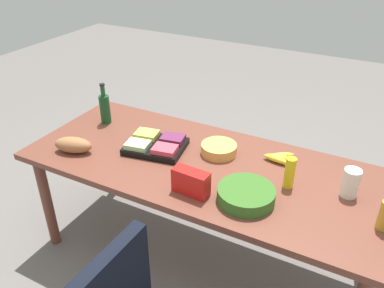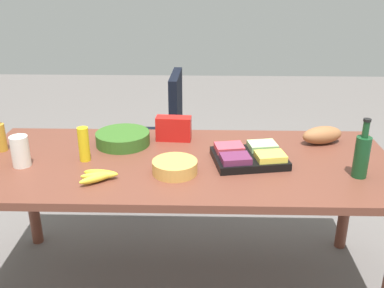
# 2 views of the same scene
# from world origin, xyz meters

# --- Properties ---
(ground_plane) EXTENTS (10.00, 10.00, 0.00)m
(ground_plane) POSITION_xyz_m (0.00, 0.00, 0.00)
(ground_plane) COLOR slate
(conference_table) EXTENTS (2.18, 0.91, 0.77)m
(conference_table) POSITION_xyz_m (0.00, 0.00, 0.69)
(conference_table) COLOR brown
(conference_table) RESTS_ON ground
(office_chair) EXTENTS (0.56, 0.56, 0.99)m
(office_chair) POSITION_xyz_m (0.27, -1.02, 0.38)
(office_chair) COLOR gray
(office_chair) RESTS_ON ground
(fruit_platter) EXTENTS (0.40, 0.34, 0.07)m
(fruit_platter) POSITION_xyz_m (-0.33, 0.01, 0.80)
(fruit_platter) COLOR black
(fruit_platter) RESTS_ON conference_table
(dressing_bottle) EXTENTS (0.07, 0.07, 0.22)m
(dressing_bottle) POSITION_xyz_m (1.01, -0.11, 0.86)
(dressing_bottle) COLOR gold
(dressing_bottle) RESTS_ON conference_table
(mustard_bottle) EXTENTS (0.07, 0.07, 0.18)m
(mustard_bottle) POSITION_xyz_m (0.52, 0.01, 0.86)
(mustard_bottle) COLOR yellow
(mustard_bottle) RESTS_ON conference_table
(chip_bowl) EXTENTS (0.28, 0.28, 0.06)m
(chip_bowl) POSITION_xyz_m (0.04, 0.14, 0.80)
(chip_bowl) COLOR gold
(chip_bowl) RESTS_ON conference_table
(bread_loaf) EXTENTS (0.26, 0.18, 0.10)m
(bread_loaf) POSITION_xyz_m (-0.77, -0.26, 0.82)
(bread_loaf) COLOR #9E653C
(bread_loaf) RESTS_ON conference_table
(mayo_jar) EXTENTS (0.11, 0.11, 0.16)m
(mayo_jar) POSITION_xyz_m (0.82, 0.08, 0.85)
(mayo_jar) COLOR white
(mayo_jar) RESTS_ON conference_table
(salad_bowl) EXTENTS (0.34, 0.34, 0.07)m
(salad_bowl) POSITION_xyz_m (0.36, -0.21, 0.81)
(salad_bowl) COLOR #336321
(salad_bowl) RESTS_ON conference_table
(banana_bunch) EXTENTS (0.18, 0.15, 0.04)m
(banana_bunch) POSITION_xyz_m (0.40, 0.23, 0.80)
(banana_bunch) COLOR yellow
(banana_bunch) RESTS_ON conference_table
(wine_bottle) EXTENTS (0.08, 0.08, 0.29)m
(wine_bottle) POSITION_xyz_m (-0.85, 0.16, 0.88)
(wine_bottle) COLOR #154522
(wine_bottle) RESTS_ON conference_table
(chip_bag_red) EXTENTS (0.20, 0.09, 0.14)m
(chip_bag_red) POSITION_xyz_m (0.07, -0.29, 0.84)
(chip_bag_red) COLOR red
(chip_bag_red) RESTS_ON conference_table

